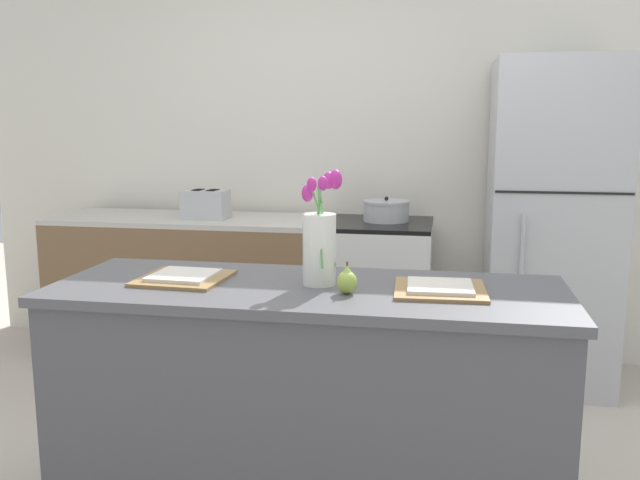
# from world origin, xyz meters

# --- Properties ---
(back_wall) EXTENTS (5.20, 0.08, 2.70)m
(back_wall) POSITION_xyz_m (0.00, 2.00, 1.35)
(back_wall) COLOR silver
(back_wall) RESTS_ON ground_plane
(kitchen_island) EXTENTS (1.80, 0.66, 0.90)m
(kitchen_island) POSITION_xyz_m (0.00, 0.00, 0.45)
(kitchen_island) COLOR #4C4C51
(kitchen_island) RESTS_ON ground_plane
(back_counter) EXTENTS (1.68, 0.60, 0.89)m
(back_counter) POSITION_xyz_m (-1.06, 1.60, 0.45)
(back_counter) COLOR brown
(back_counter) RESTS_ON ground_plane
(stove_range) EXTENTS (0.60, 0.61, 0.89)m
(stove_range) POSITION_xyz_m (0.10, 1.60, 0.45)
(stove_range) COLOR silver
(stove_range) RESTS_ON ground_plane
(refrigerator) EXTENTS (0.68, 0.67, 1.80)m
(refrigerator) POSITION_xyz_m (1.05, 1.60, 0.90)
(refrigerator) COLOR #B7BABC
(refrigerator) RESTS_ON ground_plane
(flower_vase) EXTENTS (0.15, 0.18, 0.41)m
(flower_vase) POSITION_xyz_m (0.04, 0.03, 1.05)
(flower_vase) COLOR silver
(flower_vase) RESTS_ON kitchen_island
(pear_figurine) EXTENTS (0.07, 0.07, 0.11)m
(pear_figurine) POSITION_xyz_m (0.15, -0.08, 0.94)
(pear_figurine) COLOR #9EBC47
(pear_figurine) RESTS_ON kitchen_island
(plate_setting_left) EXTENTS (0.32, 0.32, 0.02)m
(plate_setting_left) POSITION_xyz_m (-0.46, 0.01, 0.91)
(plate_setting_left) COLOR olive
(plate_setting_left) RESTS_ON kitchen_island
(plate_setting_right) EXTENTS (0.32, 0.32, 0.02)m
(plate_setting_right) POSITION_xyz_m (0.46, 0.01, 0.91)
(plate_setting_right) COLOR olive
(plate_setting_right) RESTS_ON kitchen_island
(toaster) EXTENTS (0.28, 0.18, 0.17)m
(toaster) POSITION_xyz_m (-0.94, 1.55, 0.98)
(toaster) COLOR #B7BABC
(toaster) RESTS_ON back_counter
(cooking_pot) EXTENTS (0.27, 0.27, 0.14)m
(cooking_pot) POSITION_xyz_m (0.13, 1.65, 0.95)
(cooking_pot) COLOR #B2B5B7
(cooking_pot) RESTS_ON stove_range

